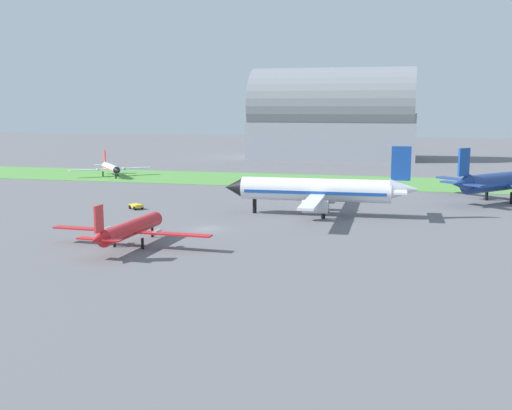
{
  "coord_description": "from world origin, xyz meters",
  "views": [
    {
      "loc": [
        30.06,
        -89.09,
        18.47
      ],
      "look_at": [
        6.21,
        6.07,
        3.0
      ],
      "focal_mm": 44.14,
      "sensor_mm": 36.0,
      "label": 1
    }
  ],
  "objects_px": {
    "airplane_parked_jet_far": "(503,182)",
    "airplane_midfield_jet": "(319,190)",
    "baggage_cart_near_gate": "(136,206)",
    "airplane_foreground_turboprop": "(130,229)",
    "airplane_taxiing_turboprop": "(111,168)"
  },
  "relations": [
    {
      "from": "airplane_taxiing_turboprop",
      "to": "airplane_parked_jet_far",
      "type": "height_order",
      "value": "airplane_parked_jet_far"
    },
    {
      "from": "airplane_foreground_turboprop",
      "to": "airplane_parked_jet_far",
      "type": "xyz_separation_m",
      "value": [
        52.98,
        54.56,
        1.44
      ]
    },
    {
      "from": "airplane_parked_jet_far",
      "to": "airplane_midfield_jet",
      "type": "bearing_deg",
      "value": 168.31
    },
    {
      "from": "airplane_taxiing_turboprop",
      "to": "airplane_parked_jet_far",
      "type": "bearing_deg",
      "value": 38.37
    },
    {
      "from": "airplane_midfield_jet",
      "to": "baggage_cart_near_gate",
      "type": "xyz_separation_m",
      "value": [
        -33.08,
        -1.55,
        -3.74
      ]
    },
    {
      "from": "airplane_taxiing_turboprop",
      "to": "airplane_foreground_turboprop",
      "type": "distance_m",
      "value": 87.01
    },
    {
      "from": "airplane_midfield_jet",
      "to": "airplane_parked_jet_far",
      "type": "relative_size",
      "value": 1.34
    },
    {
      "from": "airplane_foreground_turboprop",
      "to": "baggage_cart_near_gate",
      "type": "distance_m",
      "value": 31.41
    },
    {
      "from": "airplane_parked_jet_far",
      "to": "baggage_cart_near_gate",
      "type": "xyz_separation_m",
      "value": [
        -65.48,
        -25.81,
        -3.36
      ]
    },
    {
      "from": "airplane_taxiing_turboprop",
      "to": "baggage_cart_near_gate",
      "type": "xyz_separation_m",
      "value": [
        29.18,
        -47.63,
        -1.8
      ]
    },
    {
      "from": "airplane_taxiing_turboprop",
      "to": "airplane_foreground_turboprop",
      "type": "height_order",
      "value": "airplane_foreground_turboprop"
    },
    {
      "from": "airplane_taxiing_turboprop",
      "to": "airplane_midfield_jet",
      "type": "xyz_separation_m",
      "value": [
        62.26,
        -46.08,
        1.94
      ]
    },
    {
      "from": "airplane_foreground_turboprop",
      "to": "airplane_parked_jet_far",
      "type": "distance_m",
      "value": 76.06
    },
    {
      "from": "airplane_midfield_jet",
      "to": "baggage_cart_near_gate",
      "type": "bearing_deg",
      "value": 1.09
    },
    {
      "from": "airplane_taxiing_turboprop",
      "to": "airplane_midfield_jet",
      "type": "height_order",
      "value": "airplane_midfield_jet"
    }
  ]
}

